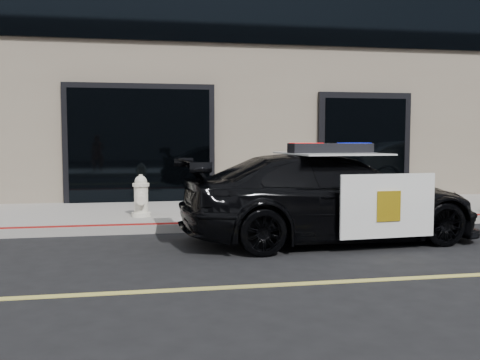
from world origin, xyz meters
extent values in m
plane|color=black|center=(0.00, 0.00, 0.00)|extent=(120.00, 120.00, 0.00)
cube|color=gray|center=(0.00, 5.25, 0.07)|extent=(60.00, 3.50, 0.15)
imported|color=black|center=(1.95, 2.35, 0.69)|extent=(2.53, 4.98, 1.37)
cube|color=white|center=(2.47, 1.40, 0.66)|extent=(1.46, 0.13, 0.92)
cube|color=white|center=(2.34, 3.36, 0.66)|extent=(1.46, 0.13, 0.92)
cube|color=white|center=(1.95, 2.35, 1.39)|extent=(1.48, 1.73, 0.02)
cube|color=gold|center=(2.47, 1.37, 0.66)|extent=(0.37, 0.04, 0.44)
cube|color=black|center=(1.95, 2.35, 1.47)|extent=(1.34, 0.43, 0.16)
cube|color=red|center=(1.55, 2.32, 1.48)|extent=(0.48, 0.33, 0.15)
cube|color=#0C19CC|center=(2.35, 2.37, 1.48)|extent=(0.48, 0.33, 0.15)
cylinder|color=white|center=(-0.99, 4.53, 0.19)|extent=(0.36, 0.36, 0.08)
cylinder|color=white|center=(-0.99, 4.53, 0.48)|extent=(0.26, 0.26, 0.50)
cylinder|color=white|center=(-0.99, 4.53, 0.75)|extent=(0.31, 0.31, 0.06)
sphere|color=white|center=(-0.99, 4.53, 0.81)|extent=(0.23, 0.23, 0.23)
cylinder|color=white|center=(-0.99, 4.53, 0.91)|extent=(0.07, 0.07, 0.07)
cylinder|color=white|center=(-0.99, 4.70, 0.55)|extent=(0.13, 0.12, 0.13)
cylinder|color=white|center=(-0.99, 4.36, 0.55)|extent=(0.13, 0.12, 0.13)
cylinder|color=white|center=(-0.99, 4.33, 0.48)|extent=(0.17, 0.14, 0.17)
camera|label=1|loc=(-0.95, -5.63, 1.63)|focal=40.00mm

